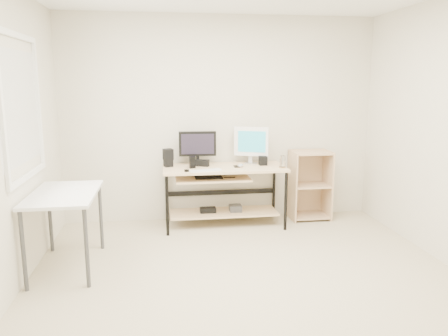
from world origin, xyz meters
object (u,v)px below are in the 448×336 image
shelf_unit (309,184)px  audio_controller (192,162)px  desk (222,183)px  black_monitor (198,146)px  white_imac (251,142)px  side_table (64,201)px

shelf_unit → audio_controller: size_ratio=6.34×
desk → audio_controller: audio_controller is taller
black_monitor → white_imac: bearing=2.3°
desk → side_table: (-1.65, -1.06, 0.13)m
white_imac → audio_controller: (-0.77, -0.20, -0.20)m
side_table → white_imac: 2.41m
desk → audio_controller: bearing=-173.3°
side_table → desk: bearing=32.7°
shelf_unit → audio_controller: 1.60m
black_monitor → audio_controller: (-0.08, -0.20, -0.17)m
desk → side_table: same height
side_table → white_imac: (2.05, 1.21, 0.35)m
side_table → shelf_unit: bearing=23.3°
side_table → black_monitor: black_monitor is taller
shelf_unit → audio_controller: (-1.55, -0.20, 0.37)m
side_table → white_imac: bearing=30.7°
audio_controller → desk: bearing=-7.9°
side_table → black_monitor: size_ratio=2.16×
desk → white_imac: 0.64m
shelf_unit → white_imac: (-0.78, -0.01, 0.57)m
black_monitor → white_imac: (0.68, 0.00, 0.03)m
desk → black_monitor: 0.56m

